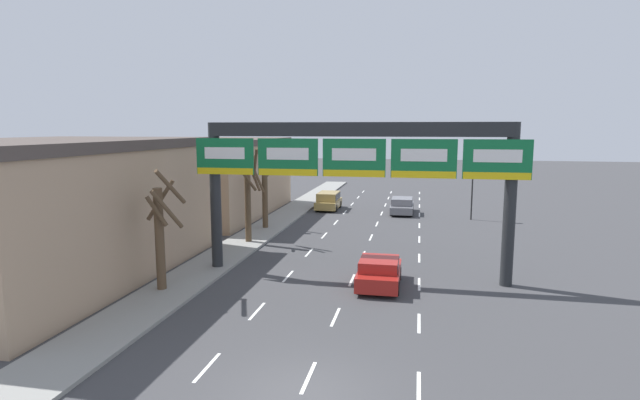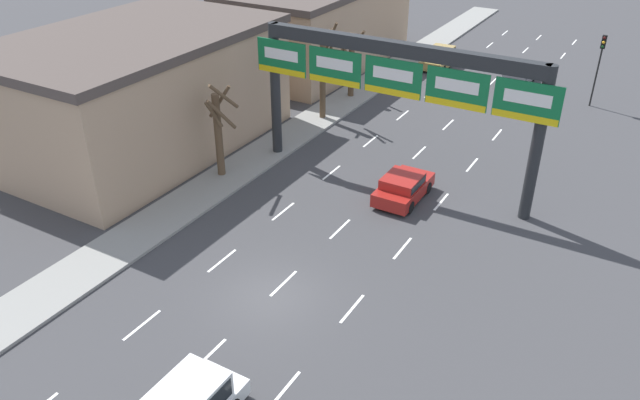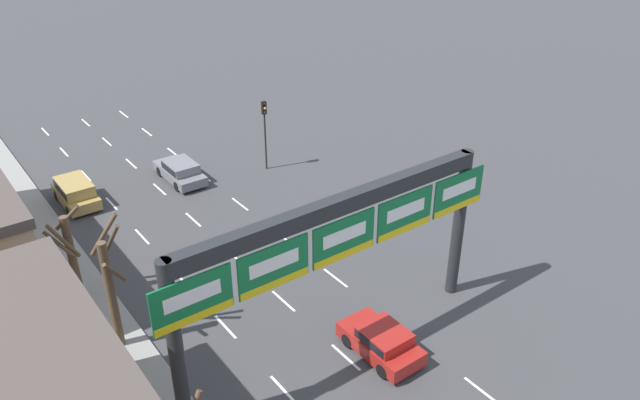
% 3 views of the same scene
% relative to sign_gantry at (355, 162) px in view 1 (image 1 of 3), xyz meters
% --- Properties ---
extents(ground_plane, '(220.00, 220.00, 0.00)m').
position_rel_sign_gantry_xyz_m(ground_plane, '(-0.00, -11.59, -5.89)').
color(ground_plane, '#3D3D3F').
extents(sidewalk_left, '(2.80, 110.00, 0.15)m').
position_rel_sign_gantry_xyz_m(sidewalk_left, '(-8.00, -11.59, -5.81)').
color(sidewalk_left, gray).
rests_on(sidewalk_left, ground_plane).
extents(lane_dashes, '(6.72, 67.00, 0.01)m').
position_rel_sign_gantry_xyz_m(lane_dashes, '(-0.00, 1.91, -5.88)').
color(lane_dashes, white).
rests_on(lane_dashes, ground_plane).
extents(sign_gantry, '(16.45, 0.70, 7.82)m').
position_rel_sign_gantry_xyz_m(sign_gantry, '(0.00, 0.00, 0.00)').
color(sign_gantry, '#232628').
rests_on(sign_gantry, ground_plane).
extents(building_near, '(10.96, 17.00, 6.97)m').
position_rel_sign_gantry_xyz_m(building_near, '(-15.17, -3.13, -2.39)').
color(building_near, tan).
rests_on(building_near, ground_plane).
extents(building_far, '(9.07, 17.35, 6.60)m').
position_rel_sign_gantry_xyz_m(building_far, '(-14.24, 16.49, -2.58)').
color(building_far, tan).
rests_on(building_far, ground_plane).
extents(car_red, '(1.99, 3.96, 1.41)m').
position_rel_sign_gantry_xyz_m(car_red, '(1.41, -1.34, -5.13)').
color(car_red, maroon).
rests_on(car_red, ground_plane).
extents(car_grey, '(1.97, 4.67, 1.42)m').
position_rel_sign_gantry_xyz_m(car_grey, '(1.77, 19.78, -5.13)').
color(car_grey, slate).
rests_on(car_grey, ground_plane).
extents(suv_gold, '(1.98, 4.19, 1.62)m').
position_rel_sign_gantry_xyz_m(suv_gold, '(-5.04, 20.68, -4.98)').
color(suv_gold, '#A88947').
rests_on(suv_gold, ground_plane).
extents(traffic_light_near_gantry, '(0.30, 0.35, 5.04)m').
position_rel_sign_gantry_xyz_m(traffic_light_near_gantry, '(7.49, 17.83, -2.31)').
color(traffic_light_near_gantry, black).
rests_on(traffic_light_near_gantry, ground_plane).
extents(tree_bare_closest, '(1.32, 1.74, 6.43)m').
position_rel_sign_gantry_xyz_m(tree_bare_closest, '(-7.68, 6.10, -2.61)').
color(tree_bare_closest, brown).
rests_on(tree_bare_closest, sidewalk_left).
extents(tree_bare_second, '(1.99, 2.00, 4.83)m').
position_rel_sign_gantry_xyz_m(tree_bare_second, '(-8.09, 10.68, -3.16)').
color(tree_bare_second, brown).
rests_on(tree_bare_second, sidewalk_left).
extents(tree_bare_third, '(1.99, 1.98, 5.65)m').
position_rel_sign_gantry_xyz_m(tree_bare_third, '(-8.33, -4.08, -2.92)').
color(tree_bare_third, brown).
rests_on(tree_bare_third, sidewalk_left).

